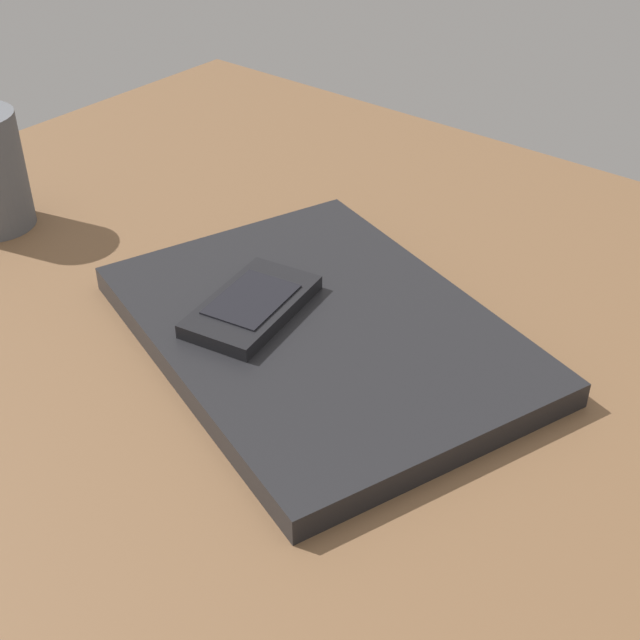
{
  "coord_description": "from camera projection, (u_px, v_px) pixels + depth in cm",
  "views": [
    {
      "loc": [
        23.54,
        -41.1,
        41.44
      ],
      "look_at": [
        -9.37,
        -0.61,
        5.0
      ],
      "focal_mm": 49.45,
      "sensor_mm": 36.0,
      "label": 1
    }
  ],
  "objects": [
    {
      "name": "cell_phone_on_laptop",
      "position": [
        252.0,
        306.0,
        0.64
      ],
      "size": [
        7.71,
        11.54,
        1.22
      ],
      "color": "black",
      "rests_on": "laptop_closed"
    },
    {
      "name": "desk_surface",
      "position": [
        430.0,
        406.0,
        0.61
      ],
      "size": [
        120.0,
        80.0,
        3.0
      ],
      "primitive_type": "cube",
      "color": "brown",
      "rests_on": "ground"
    },
    {
      "name": "laptop_closed",
      "position": [
        320.0,
        332.0,
        0.64
      ],
      "size": [
        36.82,
        31.68,
        1.93
      ],
      "primitive_type": "cube",
      "rotation": [
        0.0,
        0.0,
        -0.34
      ],
      "color": "black",
      "rests_on": "desk_surface"
    }
  ]
}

